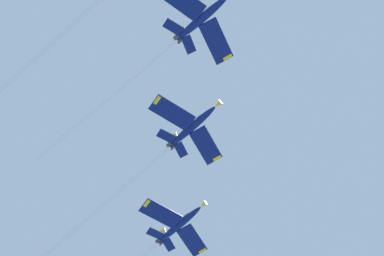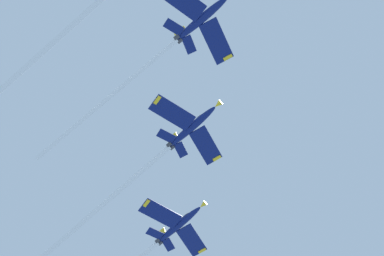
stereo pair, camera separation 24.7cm
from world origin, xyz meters
TOP-DOWN VIEW (x-y plane):
  - jet_second at (-24.89, 37.85)m, footprint 46.33×19.90m
  - jet_third at (-41.83, 57.90)m, footprint 53.89×19.79m

SIDE VIEW (x-z plane):
  - jet_third at x=-41.83m, z-range 87.59..105.26m
  - jet_second at x=-24.89m, z-range 94.47..108.98m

